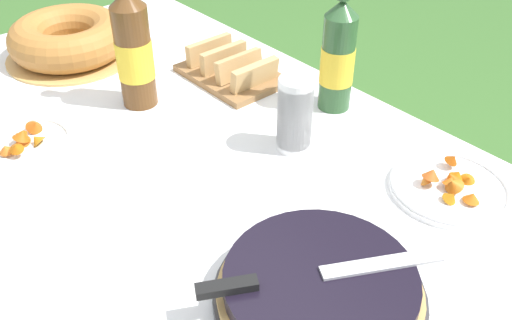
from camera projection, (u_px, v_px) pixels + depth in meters
garden_table at (183, 192)px, 1.17m from camera, size 1.74×1.01×0.67m
tablecloth at (182, 175)px, 1.15m from camera, size 1.75×1.02×0.10m
berry_tart at (320, 289)px, 0.85m from camera, size 0.32×0.32×0.06m
serving_knife at (302, 276)px, 0.83m from camera, size 0.20×0.34×0.01m
bundt_cake at (69, 39)px, 1.51m from camera, size 0.34×0.34×0.10m
cup_stack at (295, 115)px, 1.15m from camera, size 0.07×0.07×0.16m
cider_bottle_green at (338, 56)px, 1.26m from camera, size 0.08×0.08×0.34m
cider_bottle_amber at (134, 50)px, 1.27m from camera, size 0.08×0.08×0.35m
snack_plate_right at (23, 144)px, 1.19m from camera, size 0.20×0.20×0.05m
snack_plate_far at (450, 186)px, 1.08m from camera, size 0.23×0.23×0.05m
bread_board at (231, 69)px, 1.43m from camera, size 0.26×0.18×0.07m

